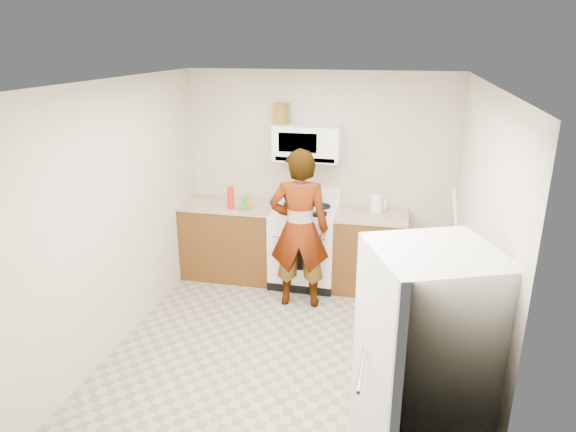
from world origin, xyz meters
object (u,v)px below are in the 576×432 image
(person, at_px, (299,229))
(saucepan, at_px, (296,198))
(kettle, at_px, (376,204))
(microwave, at_px, (308,143))
(fridge, at_px, (424,378))
(gas_range, at_px, (304,245))

(person, distance_m, saucepan, 0.75)
(person, bearing_deg, kettle, -146.99)
(microwave, height_order, fridge, microwave)
(fridge, height_order, saucepan, fridge)
(gas_range, xyz_separation_m, person, (0.05, -0.55, 0.40))
(microwave, height_order, person, microwave)
(person, xyz_separation_m, fridge, (1.25, -2.30, -0.04))
(microwave, relative_size, person, 0.43)
(gas_range, xyz_separation_m, fridge, (1.30, -2.85, 0.36))
(microwave, distance_m, kettle, 1.06)
(gas_range, height_order, person, person)
(fridge, bearing_deg, kettle, 76.85)
(person, bearing_deg, gas_range, -92.86)
(person, relative_size, kettle, 9.81)
(microwave, relative_size, kettle, 4.20)
(microwave, xyz_separation_m, fridge, (1.30, -2.97, -0.85))
(fridge, bearing_deg, saucepan, 93.09)
(saucepan, bearing_deg, fridge, -64.55)
(microwave, distance_m, person, 1.06)
(fridge, relative_size, kettle, 9.40)
(gas_range, height_order, fridge, fridge)
(microwave, bearing_deg, person, -86.16)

